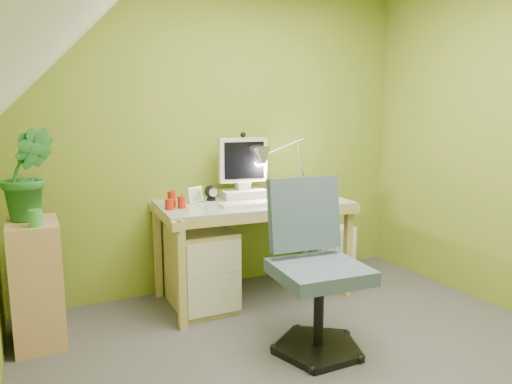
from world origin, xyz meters
name	(u,v)px	position (x,y,z in m)	size (l,w,h in m)	color
floor	(338,380)	(0.00, 0.00, -0.01)	(3.20, 3.20, 0.01)	#48484D
wall_back	(223,137)	(0.00, 1.60, 1.20)	(3.20, 0.01, 2.40)	olive
desk	(253,249)	(0.09, 1.23, 0.37)	(1.38, 0.69, 0.74)	tan
monitor	(243,161)	(0.09, 1.41, 1.02)	(0.41, 0.24, 0.57)	beige
speaker_left	(211,193)	(-0.18, 1.39, 0.80)	(0.10, 0.10, 0.12)	black
speaker_right	(275,187)	(0.36, 1.39, 0.81)	(0.11, 0.11, 0.13)	black
keyboard	(251,204)	(0.01, 1.09, 0.75)	(0.44, 0.14, 0.02)	white
mousepad	(307,200)	(0.47, 1.09, 0.74)	(0.25, 0.18, 0.01)	#D65F21
mouse	(307,198)	(0.47, 1.09, 0.76)	(0.11, 0.07, 0.04)	white
amber_tumbler	(279,195)	(0.27, 1.15, 0.78)	(0.07, 0.07, 0.08)	brown
candle_cluster	(174,200)	(-0.51, 1.24, 0.80)	(0.15, 0.13, 0.11)	#AE230F
photo_frame_red	(294,187)	(0.51, 1.35, 0.80)	(0.13, 0.02, 0.11)	red
photo_frame_blue	(306,185)	(0.65, 1.39, 0.80)	(0.15, 0.02, 0.13)	navy
photo_frame_green	(195,195)	(-0.31, 1.37, 0.80)	(0.13, 0.02, 0.12)	#BFDE99
desk_lamp	(294,154)	(0.54, 1.41, 1.06)	(0.59, 0.25, 0.63)	#AAA9AD
side_ledge	(37,282)	(-1.40, 1.15, 0.38)	(0.28, 0.43, 0.76)	tan
potted_plant	(28,174)	(-1.40, 1.20, 1.03)	(0.30, 0.24, 0.55)	#236A2A
green_cup	(35,218)	(-1.38, 1.00, 0.80)	(0.08, 0.08, 0.10)	green
task_chair	(320,268)	(0.07, 0.30, 0.51)	(0.56, 0.56, 1.02)	#405369
radiator	(333,249)	(0.98, 1.46, 0.19)	(0.39, 0.16, 0.39)	white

